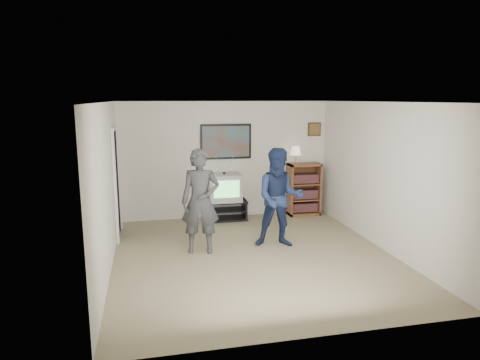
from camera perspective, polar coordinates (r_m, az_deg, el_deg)
name	(u,v)px	position (r m, az deg, el deg)	size (l,w,h in m)	color
room_shell	(249,178)	(7.13, 1.23, 0.28)	(4.51, 5.00, 2.51)	#726148
media_stand	(227,210)	(9.15, -1.81, -4.02)	(0.85, 0.48, 0.42)	black
crt_television	(224,187)	(9.03, -2.11, -0.97)	(0.68, 0.57, 0.57)	#A9A8A3
bookshelf	(304,189)	(9.58, 8.49, -1.23)	(0.70, 0.40, 1.15)	brown
table_lamp	(296,155)	(9.42, 7.42, 3.32)	(0.24, 0.24, 0.39)	beige
person_tall	(200,201)	(7.13, -5.30, -2.85)	(0.64, 0.42, 1.75)	#363739
person_short	(279,198)	(7.42, 5.29, -2.39)	(0.84, 0.65, 1.73)	#1A2648
controller_left	(199,186)	(7.23, -5.47, -0.76)	(0.03, 0.11, 0.03)	white
controller_right	(279,187)	(7.58, 5.26, -0.95)	(0.03, 0.11, 0.03)	white
poster	(226,142)	(9.14, -1.90, 5.14)	(1.10, 0.03, 0.75)	black
air_vent	(200,128)	(9.04, -5.37, 6.94)	(0.28, 0.02, 0.14)	white
small_picture	(314,129)	(9.69, 9.88, 6.67)	(0.30, 0.03, 0.30)	#3D2913
doorway	(116,184)	(8.24, -16.19, -0.48)	(0.03, 0.85, 2.00)	black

